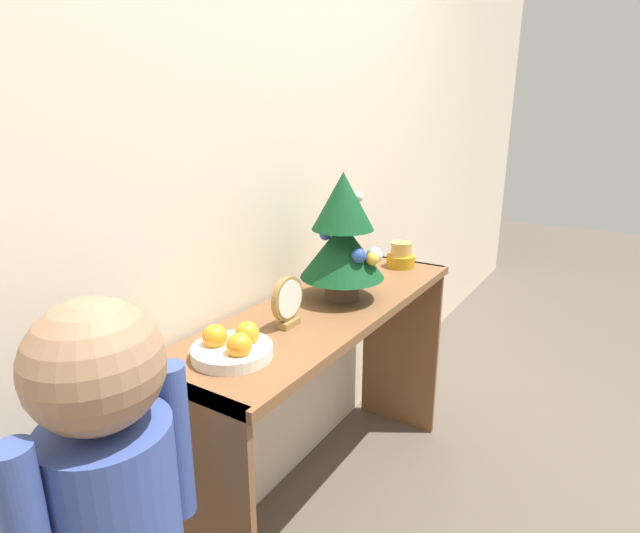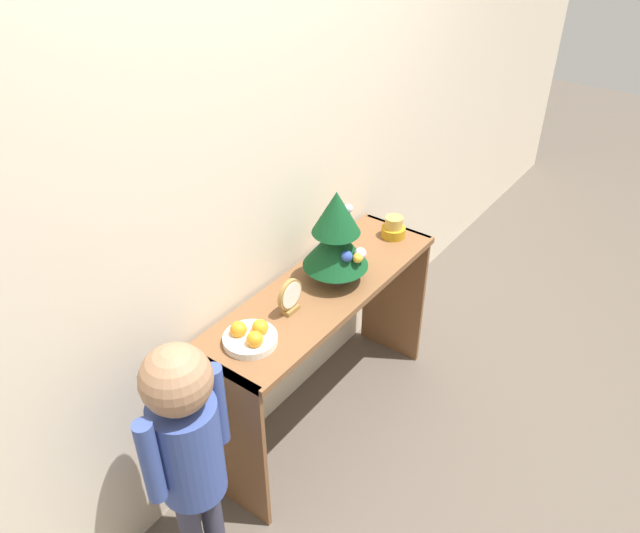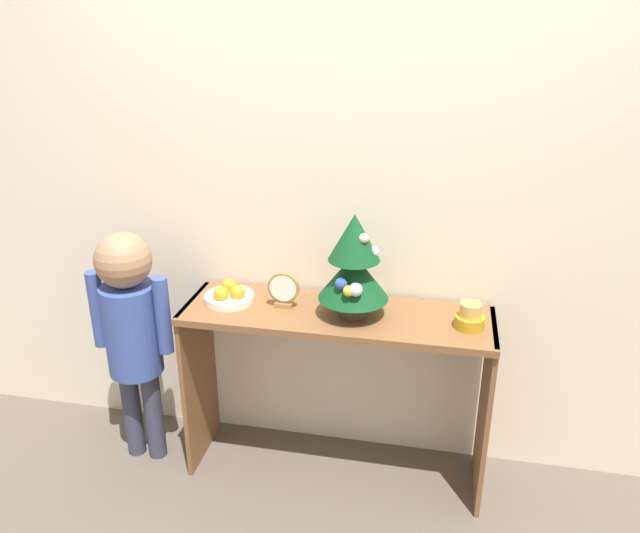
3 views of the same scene
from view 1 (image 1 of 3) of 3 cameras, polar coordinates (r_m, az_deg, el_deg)
name	(u,v)px [view 1 (image 1 of 3)]	position (r m, az deg, el deg)	size (l,w,h in m)	color
ground_plane	(375,523)	(2.02, 6.30, -27.10)	(12.00, 12.00, 0.00)	brown
back_wall	(267,162)	(1.70, -6.04, 11.74)	(7.00, 0.05, 2.50)	beige
console_table	(329,353)	(1.74, 1.00, -9.87)	(1.28, 0.39, 0.80)	brown
mini_tree	(343,235)	(1.65, 2.64, 3.60)	(0.28, 0.28, 0.43)	#4C3828
fruit_bowl	(233,347)	(1.31, -9.94, -9.01)	(0.21, 0.21, 0.08)	silver
singing_bowl	(401,256)	(2.09, 9.22, 1.15)	(0.12, 0.12, 0.10)	#B78419
desk_clock	(288,302)	(1.47, -3.71, -4.08)	(0.13, 0.04, 0.15)	olive
child_figure	(114,502)	(1.10, -22.46, -23.66)	(0.37, 0.24, 1.10)	#38384C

